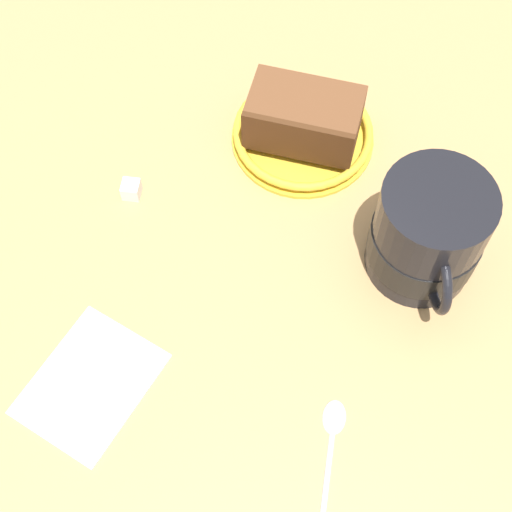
{
  "coord_description": "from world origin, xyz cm",
  "views": [
    {
      "loc": [
        21.06,
        28.94,
        62.29
      ],
      "look_at": [
        1.79,
        3.54,
        3.0
      ],
      "focal_mm": 53.25,
      "sensor_mm": 36.0,
      "label": 1
    }
  ],
  "objects": [
    {
      "name": "folded_napkin",
      "position": [
        19.63,
        3.66,
        0.3
      ],
      "size": [
        14.0,
        12.59,
        0.6
      ],
      "primitive_type": "cube",
      "rotation": [
        0.0,
        0.0,
        0.37
      ],
      "color": "white",
      "rests_on": "ground_plane"
    },
    {
      "name": "small_plate",
      "position": [
        -11.07,
        -5.6,
        0.87
      ],
      "size": [
        14.39,
        14.39,
        1.75
      ],
      "color": "yellow",
      "rests_on": "ground_plane"
    },
    {
      "name": "ground_plane",
      "position": [
        0.0,
        0.0,
        -1.36
      ],
      "size": [
        122.59,
        122.59,
        2.71
      ],
      "primitive_type": "cube",
      "color": "tan"
    },
    {
      "name": "teaspoon",
      "position": [
        6.16,
        19.66,
        0.35
      ],
      "size": [
        9.24,
        8.86,
        0.8
      ],
      "color": "silver",
      "rests_on": "ground_plane"
    },
    {
      "name": "tea_mug",
      "position": [
        -10.7,
        11.78,
        5.11
      ],
      "size": [
        9.93,
        11.68,
        10.89
      ],
      "color": "black",
      "rests_on": "ground_plane"
    },
    {
      "name": "sugar_cube",
      "position": [
        6.29,
        -10.51,
        0.85
      ],
      "size": [
        2.4,
        2.4,
        1.7
      ],
      "primitive_type": "cube",
      "rotation": [
        0.0,
        0.0,
        0.79
      ],
      "color": "white",
      "rests_on": "ground_plane"
    },
    {
      "name": "cake_slice",
      "position": [
        -10.85,
        -5.43,
        3.7
      ],
      "size": [
        11.83,
        12.56,
        5.58
      ],
      "color": "#472814",
      "rests_on": "small_plate"
    }
  ]
}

